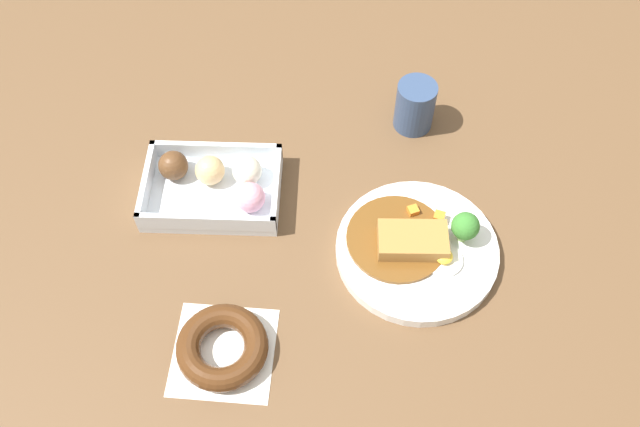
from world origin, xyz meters
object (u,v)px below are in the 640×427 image
donut_box (216,184)px  chocolate_ring_donut (222,347)px  curry_plate (417,247)px  coffee_mug (415,106)px

donut_box → chocolate_ring_donut: 0.26m
curry_plate → donut_box: 0.31m
chocolate_ring_donut → coffee_mug: (-0.26, -0.41, 0.03)m
donut_box → chocolate_ring_donut: size_ratio=1.45×
donut_box → chocolate_ring_donut: bearing=98.4°
donut_box → chocolate_ring_donut: (-0.04, 0.26, -0.01)m
chocolate_ring_donut → coffee_mug: bearing=-123.0°
chocolate_ring_donut → coffee_mug: coffee_mug is taller
curry_plate → coffee_mug: (-0.00, -0.24, 0.03)m
chocolate_ring_donut → coffee_mug: 0.49m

